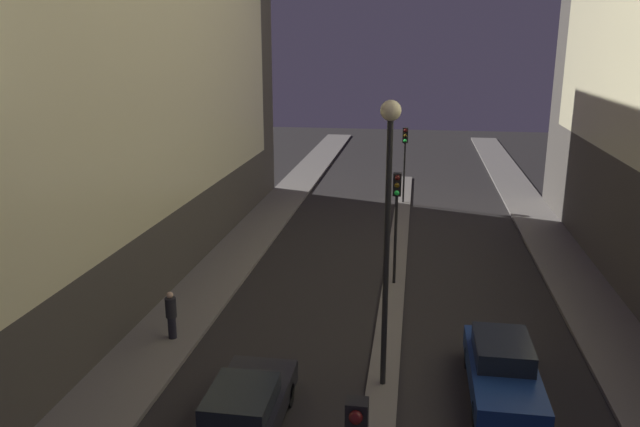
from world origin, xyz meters
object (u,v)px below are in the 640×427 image
car_right_lane (502,370)px  car_left_lane (244,409)px  street_lamp (388,194)px  traffic_light_far (405,148)px  traffic_light_mid (397,203)px  pedestrian_on_left_sidewalk (171,314)px

car_right_lane → car_left_lane: bearing=-156.2°
street_lamp → car_left_lane: street_lamp is taller
street_lamp → car_left_lane: (-3.29, -2.81, -4.95)m
traffic_light_far → street_lamp: (0.00, -21.14, 2.23)m
traffic_light_mid → pedestrian_on_left_sidewalk: bearing=-139.1°
traffic_light_mid → traffic_light_far: 13.37m
traffic_light_mid → traffic_light_far: (0.00, 13.37, 0.00)m
traffic_light_far → pedestrian_on_left_sidewalk: traffic_light_far is taller
traffic_light_mid → car_right_lane: bearing=-66.9°
traffic_light_mid → car_right_lane: 8.77m
street_lamp → car_left_lane: bearing=-139.5°
car_left_lane → car_right_lane: car_right_lane is taller
street_lamp → car_left_lane: 6.57m
car_left_lane → pedestrian_on_left_sidewalk: pedestrian_on_left_sidewalk is taller
street_lamp → car_right_lane: 5.89m
traffic_light_mid → pedestrian_on_left_sidewalk: (-6.99, -6.05, -2.45)m
traffic_light_mid → street_lamp: street_lamp is taller
car_left_lane → car_right_lane: size_ratio=0.94×
car_right_lane → pedestrian_on_left_sidewalk: pedestrian_on_left_sidewalk is taller
traffic_light_far → car_right_lane: (3.29, -21.06, -2.66)m
pedestrian_on_left_sidewalk → street_lamp: bearing=-13.8°
car_left_lane → pedestrian_on_left_sidewalk: size_ratio=2.75×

